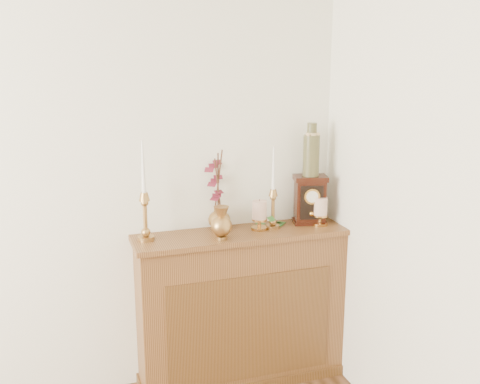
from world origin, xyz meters
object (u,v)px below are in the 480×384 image
object	(u,v)px
candlestick_center	(273,202)
ginger_jar	(216,193)
candlestick_left	(145,209)
mantel_clock	(310,200)
bud_vase	(221,223)
ceramic_vase	(311,152)

from	to	relation	value
candlestick_center	ginger_jar	xyz separation A→B (m)	(-0.31, 0.10, 0.06)
candlestick_left	ginger_jar	distance (m)	0.43
candlestick_center	mantel_clock	world-z (taller)	candlestick_center
candlestick_left	ginger_jar	size ratio (longest dim) A/B	1.15
bud_vase	mantel_clock	world-z (taller)	mantel_clock
candlestick_center	bud_vase	xyz separation A→B (m)	(-0.34, -0.11, -0.06)
bud_vase	ceramic_vase	bearing A→B (deg)	13.40
candlestick_center	ginger_jar	distance (m)	0.33
bud_vase	ceramic_vase	distance (m)	0.69
ceramic_vase	ginger_jar	bearing A→B (deg)	172.97
ginger_jar	mantel_clock	distance (m)	0.57
candlestick_left	candlestick_center	xyz separation A→B (m)	(0.73, -0.02, -0.02)
bud_vase	ginger_jar	xyz separation A→B (m)	(0.03, 0.21, 0.12)
ginger_jar	ceramic_vase	xyz separation A→B (m)	(0.56, -0.07, 0.22)
candlestick_left	ceramic_vase	world-z (taller)	ceramic_vase
ginger_jar	mantel_clock	xyz separation A→B (m)	(0.56, -0.07, -0.07)
candlestick_left	mantel_clock	size ratio (longest dim) A/B	1.89
candlestick_center	ceramic_vase	size ratio (longest dim) A/B	1.54
candlestick_center	mantel_clock	xyz separation A→B (m)	(0.25, 0.03, -0.01)
candlestick_center	mantel_clock	distance (m)	0.25
ginger_jar	mantel_clock	world-z (taller)	ginger_jar
bud_vase	candlestick_center	bearing A→B (deg)	17.34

